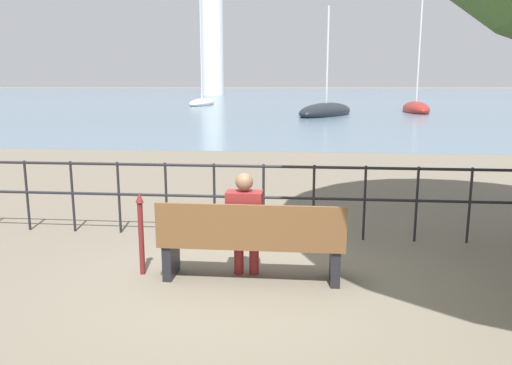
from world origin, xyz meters
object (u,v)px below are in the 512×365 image
sailboat_3 (202,102)px  sailboat_0 (416,109)px  park_bench (251,243)px  closed_umbrella (141,229)px  sailboat_2 (326,111)px  seated_person_left (245,221)px  harbor_lighthouse (212,30)px

sailboat_3 → sailboat_0: bearing=-28.8°
park_bench → closed_umbrella: bearing=176.2°
closed_umbrella → sailboat_2: 30.91m
park_bench → sailboat_2: 30.88m
park_bench → closed_umbrella: size_ratio=2.12×
closed_umbrella → seated_person_left: bearing=-0.1°
sailboat_2 → closed_umbrella: bearing=-72.4°
closed_umbrella → sailboat_2: (3.28, 30.73, -0.26)m
sailboat_0 → sailboat_3: bearing=150.8°
sailboat_2 → harbor_lighthouse: (-20.97, 69.42, 13.00)m
park_bench → seated_person_left: size_ratio=1.69×
park_bench → closed_umbrella: closed_umbrella is taller
harbor_lighthouse → sailboat_3: bearing=-80.8°
sailboat_0 → harbor_lighthouse: harbor_lighthouse is taller
sailboat_0 → sailboat_2: (-7.23, -4.87, -0.02)m
park_bench → sailboat_2: sailboat_2 is taller
harbor_lighthouse → closed_umbrella: bearing=-80.0°
sailboat_2 → sailboat_3: sailboat_3 is taller
seated_person_left → sailboat_3: 48.83m
sailboat_0 → sailboat_2: size_ratio=1.12×
sailboat_3 → closed_umbrella: bearing=-76.3°
park_bench → sailboat_0: bearing=75.5°
seated_person_left → harbor_lighthouse: size_ratio=0.04×
closed_umbrella → sailboat_2: bearing=83.9°
seated_person_left → closed_umbrella: seated_person_left is taller
sailboat_3 → park_bench: bearing=-74.8°
park_bench → seated_person_left: (-0.08, 0.08, 0.22)m
sailboat_0 → harbor_lighthouse: 71.64m
seated_person_left → closed_umbrella: 1.19m
park_bench → harbor_lighthouse: bearing=100.7°
seated_person_left → sailboat_2: size_ratio=0.15×
sailboat_0 → seated_person_left: bearing=-102.3°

